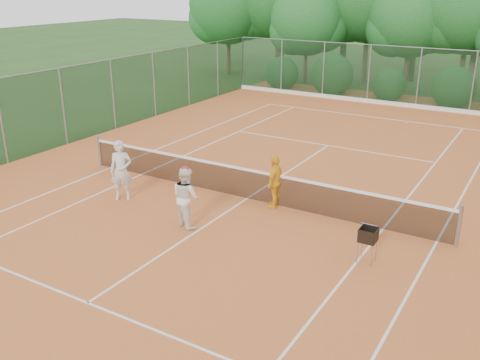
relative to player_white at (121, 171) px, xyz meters
The scene contains 14 objects.
ground 3.79m from the player_white, 30.74° to the left, with size 120.00×120.00×0.00m, color #224418.
clay_court 3.79m from the player_white, 30.74° to the left, with size 18.00×36.00×0.02m, color #CC682F.
tennis_net 3.70m from the player_white, 30.74° to the left, with size 11.97×0.10×1.10m.
player_white is the anchor object (origin of this frame).
player_center_grp 2.78m from the player_white, 10.76° to the right, with size 0.97×0.87×1.67m.
player_yellow 4.51m from the player_white, 23.46° to the left, with size 0.91×0.38×1.55m, color yellow.
ball_hopper 7.46m from the player_white, ahead, with size 0.37×0.37×0.86m.
stray_ball_a 14.26m from the player_white, 69.76° to the left, with size 0.07×0.07×0.07m, color yellow.
stray_ball_b 14.12m from the player_white, 66.95° to the left, with size 0.07×0.07×0.07m, color #CBD531.
stray_ball_c 13.23m from the player_white, 78.45° to the left, with size 0.07×0.07×0.07m, color #B6C62E.
court_markings 3.79m from the player_white, 30.74° to the left, with size 11.03×23.83×0.01m.
fence_back 17.19m from the player_white, 79.38° to the left, with size 18.07×0.07×3.00m.
fence_left 5.88m from the player_white, behind, with size 0.07×33.07×3.00m.
tropical_treeline 22.96m from the player_white, 78.25° to the left, with size 32.10×8.49×15.03m.
Camera 1 is at (7.39, -12.75, 6.14)m, focal length 40.00 mm.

